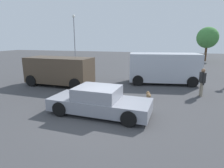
# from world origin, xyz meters

# --- Properties ---
(ground_plane) EXTENTS (80.00, 80.00, 0.00)m
(ground_plane) POSITION_xyz_m (0.00, 0.00, 0.00)
(ground_plane) COLOR #424244
(sedan_foreground) EXTENTS (4.56, 2.06, 1.23)m
(sedan_foreground) POSITION_xyz_m (-0.13, 0.18, 0.57)
(sedan_foreground) COLOR gray
(sedan_foreground) RESTS_ON ground_plane
(dog) EXTENTS (0.34, 0.62, 0.45)m
(dog) POSITION_xyz_m (1.82, 2.67, 0.29)
(dog) COLOR olive
(dog) RESTS_ON ground_plane
(van_white) EXTENTS (5.18, 2.83, 2.23)m
(van_white) POSITION_xyz_m (2.48, 7.01, 1.20)
(van_white) COLOR #B2B7C1
(van_white) RESTS_ON ground_plane
(suv_dark) EXTENTS (4.75, 2.28, 2.00)m
(suv_dark) POSITION_xyz_m (-4.60, 4.41, 1.09)
(suv_dark) COLOR #4C3D2D
(suv_dark) RESTS_ON ground_plane
(pedestrian) EXTENTS (0.30, 0.56, 1.63)m
(pedestrian) POSITION_xyz_m (4.70, 4.27, 0.97)
(pedestrian) COLOR gray
(pedestrian) RESTS_ON ground_plane
(light_post_mid) EXTENTS (0.44, 0.44, 6.82)m
(light_post_mid) POSITION_xyz_m (-11.33, 20.33, 4.59)
(light_post_mid) COLOR gray
(light_post_mid) RESTS_ON ground_plane
(tree_back_left) EXTENTS (3.04, 3.04, 4.95)m
(tree_back_left) POSITION_xyz_m (8.35, 23.69, 3.41)
(tree_back_left) COLOR brown
(tree_back_left) RESTS_ON ground_plane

